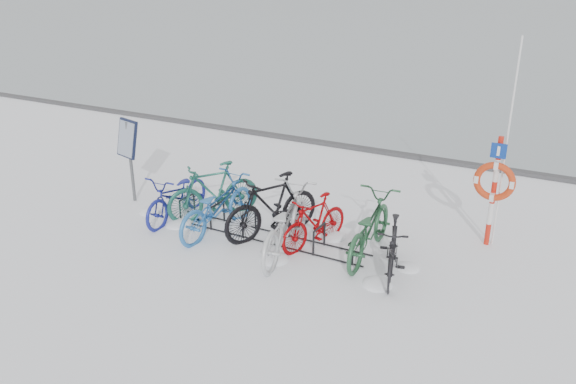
% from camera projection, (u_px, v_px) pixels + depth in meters
% --- Properties ---
extents(ground, '(900.00, 900.00, 0.00)m').
position_uv_depth(ground, '(266.00, 237.00, 10.31)').
color(ground, white).
rests_on(ground, ground).
extents(quay_edge, '(400.00, 0.25, 0.10)m').
position_uv_depth(quay_edge, '(378.00, 151.00, 15.11)').
color(quay_edge, '#3F3F42').
rests_on(quay_edge, ground).
extents(bike_rack, '(4.00, 0.48, 0.46)m').
position_uv_depth(bike_rack, '(266.00, 228.00, 10.25)').
color(bike_rack, black).
rests_on(bike_rack, ground).
extents(info_board, '(0.63, 0.36, 1.77)m').
position_uv_depth(info_board, '(128.00, 143.00, 11.49)').
color(info_board, '#595B5E').
rests_on(info_board, ground).
extents(lifebuoy_station, '(0.70, 0.22, 3.62)m').
position_uv_depth(lifebuoy_station, '(495.00, 181.00, 9.55)').
color(lifebuoy_station, red).
rests_on(lifebuoy_station, ground).
extents(bike_0, '(0.74, 1.92, 0.99)m').
position_uv_depth(bike_0, '(177.00, 194.00, 10.97)').
color(bike_0, navy).
rests_on(bike_0, ground).
extents(bike_1, '(1.50, 1.89, 1.15)m').
position_uv_depth(bike_1, '(213.00, 189.00, 10.99)').
color(bike_1, '#1C5749').
rests_on(bike_1, ground).
extents(bike_2, '(0.87, 2.11, 1.08)m').
position_uv_depth(bike_2, '(217.00, 204.00, 10.37)').
color(bike_2, '#296AB1').
rests_on(bike_2, ground).
extents(bike_3, '(1.40, 2.04, 1.20)m').
position_uv_depth(bike_3, '(272.00, 204.00, 10.21)').
color(bike_3, black).
rests_on(bike_3, ground).
extents(bike_4, '(1.15, 2.33, 1.17)m').
position_uv_depth(bike_4, '(285.00, 221.00, 9.55)').
color(bike_4, '#B4B9BC').
rests_on(bike_4, ground).
extents(bike_5, '(0.90, 1.65, 0.96)m').
position_uv_depth(bike_5, '(315.00, 220.00, 9.87)').
color(bike_5, '#910307').
rests_on(bike_5, ground).
extents(bike_6, '(0.83, 2.11, 1.09)m').
position_uv_depth(bike_6, '(369.00, 225.00, 9.50)').
color(bike_6, '#235231').
rests_on(bike_6, ground).
extents(bike_7, '(0.86, 1.67, 0.97)m').
position_uv_depth(bike_7, '(393.00, 248.00, 8.86)').
color(bike_7, black).
rests_on(bike_7, ground).
extents(snow_drifts, '(5.73, 1.95, 0.19)m').
position_uv_depth(snow_drifts, '(264.00, 240.00, 10.18)').
color(snow_drifts, white).
rests_on(snow_drifts, ground).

